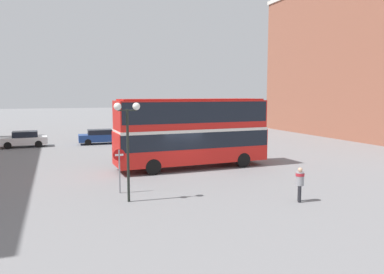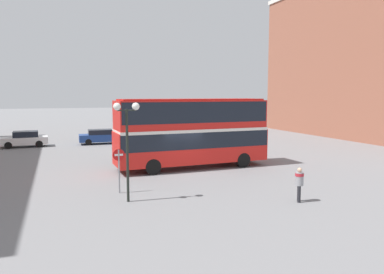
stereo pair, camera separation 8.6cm
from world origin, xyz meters
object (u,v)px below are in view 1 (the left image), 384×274
Objects in this scene: no_entry_sign at (119,164)px; street_lamp_twin_globe at (127,128)px; parked_car_kerb_near at (24,139)px; parked_car_kerb_far at (101,136)px; double_decker_bus at (192,129)px; pedestrian_foreground at (300,181)px.

street_lamp_twin_globe is at bearing -85.32° from no_entry_sign.
parked_car_kerb_near is at bearing 106.21° from no_entry_sign.
no_entry_sign is at bearing -92.56° from parked_car_kerb_far.
parked_car_kerb_far is (-4.27, 14.64, -1.91)m from double_decker_bus.
street_lamp_twin_globe is 2.55m from no_entry_sign.
pedestrian_foreground is at bearing -74.17° from parked_car_kerb_far.
double_decker_bus is at bearing 40.89° from no_entry_sign.
double_decker_bus is at bearing 125.05° from parked_car_kerb_near.
pedestrian_foreground is at bearing -80.71° from double_decker_bus.
double_decker_bus is at bearing -46.84° from pedestrian_foreground.
parked_car_kerb_far is 0.99× the size of street_lamp_twin_globe.
street_lamp_twin_globe is (5.84, -21.29, 2.67)m from parked_car_kerb_near.
pedestrian_foreground is (1.85, -9.26, -1.66)m from double_decker_bus.
pedestrian_foreground is 0.37× the size of parked_car_kerb_near.
pedestrian_foreground is at bearing 116.26° from parked_car_kerb_near.
double_decker_bus reaches higher than parked_car_kerb_far.
double_decker_bus reaches higher than parked_car_kerb_near.
double_decker_bus reaches higher than no_entry_sign.
pedestrian_foreground reaches higher than parked_car_kerb_near.
parked_car_kerb_near is 7.08m from parked_car_kerb_far.
double_decker_bus is 8.59m from street_lamp_twin_globe.
street_lamp_twin_globe is at bearing -132.09° from double_decker_bus.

